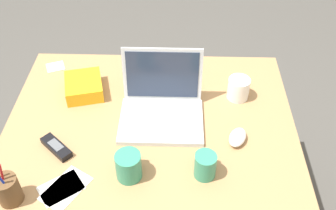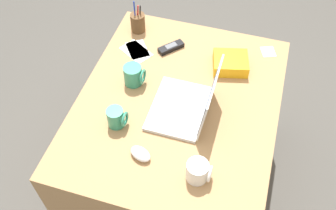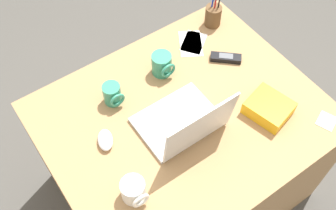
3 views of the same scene
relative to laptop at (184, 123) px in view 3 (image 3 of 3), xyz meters
name	(u,v)px [view 3 (image 3 of 3)]	position (x,y,z in m)	size (l,w,h in m)	color
ground_plane	(180,185)	(-0.04, -0.06, -0.75)	(6.00, 6.00, 0.00)	#4C4944
desk	(181,155)	(-0.04, -0.06, -0.40)	(1.11, 0.91, 0.70)	#A87C4F
laptop	(184,123)	(0.00, 0.00, 0.00)	(0.32, 0.27, 0.24)	silver
computer_mouse	(105,140)	(0.28, -0.13, -0.03)	(0.06, 0.10, 0.04)	white
coffee_mug_white	(113,94)	(0.16, -0.28, 0.00)	(0.07, 0.09, 0.09)	#338C6B
coffee_mug_tall	(162,65)	(-0.10, -0.29, 0.00)	(0.09, 0.10, 0.10)	#338C6B
coffee_mug_spare	(134,191)	(0.31, 0.12, 0.00)	(0.09, 0.10, 0.09)	white
cordless_phone	(226,58)	(-0.37, -0.19, -0.04)	(0.13, 0.12, 0.03)	black
pen_holder	(213,16)	(-0.46, -0.40, 0.00)	(0.08, 0.08, 0.18)	brown
snack_bag	(269,108)	(-0.33, 0.13, -0.02)	(0.15, 0.17, 0.06)	#F2AD19
paper_note_near_laptop	(327,121)	(-0.49, 0.30, -0.05)	(0.08, 0.07, 0.00)	white
paper_note_left	(194,42)	(-0.32, -0.35, -0.05)	(0.14, 0.09, 0.00)	white
paper_note_right	(191,44)	(-0.30, -0.35, -0.05)	(0.10, 0.16, 0.00)	white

